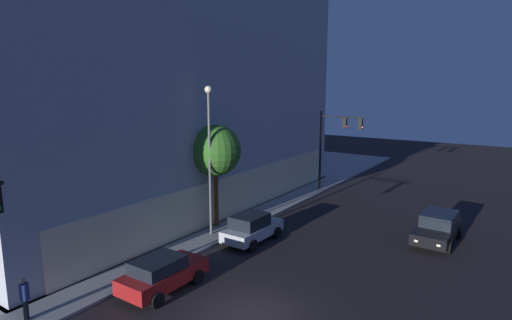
# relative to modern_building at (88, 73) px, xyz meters

# --- Properties ---
(ground_plane) EXTENTS (120.00, 120.00, 0.00)m
(ground_plane) POSITION_rel_modern_building_xyz_m (-9.85, -23.90, -10.21)
(ground_plane) COLOR black
(modern_building) EXTENTS (30.43, 31.71, 20.57)m
(modern_building) POSITION_rel_modern_building_xyz_m (0.00, 0.00, 0.00)
(modern_building) COLOR #4C4C51
(modern_building) RESTS_ON ground
(traffic_light_far_corner) EXTENTS (0.45, 3.88, 6.84)m
(traffic_light_far_corner) POSITION_rel_modern_building_xyz_m (10.33, -18.78, -5.27)
(traffic_light_far_corner) COLOR black
(traffic_light_far_corner) RESTS_ON sidewalk_corner
(street_lamp_sidewalk) EXTENTS (0.44, 0.44, 8.94)m
(street_lamp_sidewalk) POSITION_rel_modern_building_xyz_m (-3.70, -16.75, -4.53)
(street_lamp_sidewalk) COLOR #585858
(street_lamp_sidewalk) RESTS_ON sidewalk_corner
(sidewalk_tree) EXTENTS (3.25, 3.25, 6.57)m
(sidewalk_tree) POSITION_rel_modern_building_xyz_m (-2.35, -16.07, -5.14)
(sidewalk_tree) COLOR brown
(sidewalk_tree) RESTS_ON sidewalk_corner
(pedestrian_waiting) EXTENTS (0.36, 0.36, 1.75)m
(pedestrian_waiting) POSITION_rel_modern_building_xyz_m (-14.97, -16.94, -9.02)
(pedestrian_waiting) COLOR black
(pedestrian_waiting) RESTS_ON sidewalk_corner
(car_red) EXTENTS (4.09, 2.08, 1.58)m
(car_red) POSITION_rel_modern_building_xyz_m (-10.16, -19.31, -9.38)
(car_red) COLOR maroon
(car_red) RESTS_ON ground
(car_silver) EXTENTS (4.13, 2.08, 1.71)m
(car_silver) POSITION_rel_modern_building_xyz_m (-3.07, -19.33, -9.34)
(car_silver) COLOR #B7BABF
(car_silver) RESTS_ON ground
(car_black) EXTENTS (4.82, 2.28, 1.69)m
(car_black) POSITION_rel_modern_building_xyz_m (3.10, -28.41, -9.33)
(car_black) COLOR black
(car_black) RESTS_ON ground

